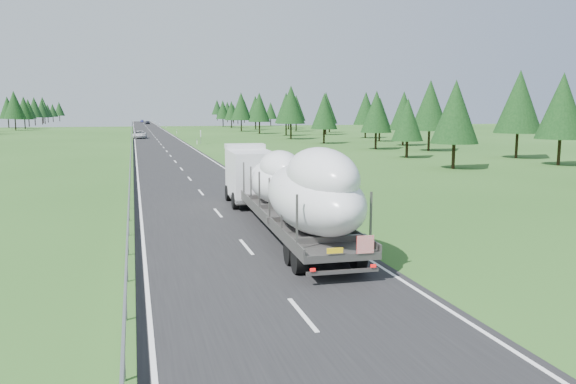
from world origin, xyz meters
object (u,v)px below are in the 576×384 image
object	(u,v)px
boat_truck	(287,185)
distant_car_blue	(142,121)
distant_car_dark	(148,122)
highway_sign	(201,134)
distant_van	(140,135)

from	to	relation	value
boat_truck	distant_car_blue	distance (m)	268.69
distant_car_dark	distant_car_blue	distance (m)	37.19
highway_sign	boat_truck	bearing A→B (deg)	-93.39
distant_van	distant_car_blue	distance (m)	166.45
distant_van	distant_car_blue	bearing A→B (deg)	92.16
distant_car_dark	boat_truck	bearing A→B (deg)	-90.88
highway_sign	distant_car_blue	world-z (taller)	highway_sign
boat_truck	distant_car_dark	world-z (taller)	boat_truck
distant_van	boat_truck	bearing A→B (deg)	-83.34
highway_sign	distant_car_blue	bearing A→B (deg)	92.25
distant_van	distant_car_blue	world-z (taller)	distant_van
boat_truck	distant_car_dark	xyz separation A→B (m)	(-1.12, 231.52, -1.73)
highway_sign	boat_truck	xyz separation A→B (m)	(-4.60, -77.67, 0.71)
highway_sign	distant_car_dark	size ratio (longest dim) A/B	0.57
distant_car_dark	highway_sign	bearing A→B (deg)	-89.03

